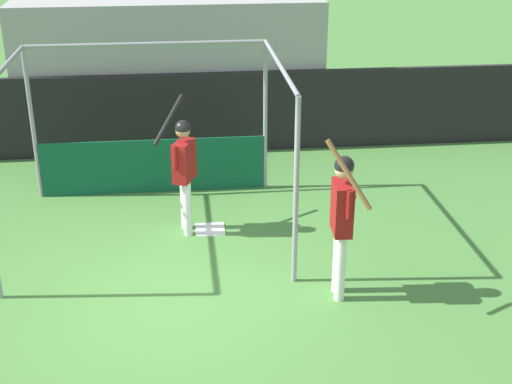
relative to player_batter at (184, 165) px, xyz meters
The scene contains 7 objects.
ground_plane 2.24m from the player_batter, 94.81° to the right, with size 60.00×60.00×0.00m, color #477F38.
outfield_wall 3.46m from the player_batter, 92.74° to the left, with size 24.00×0.12×1.57m.
bleacher_section 4.72m from the player_batter, 92.01° to the left, with size 5.95×2.40×2.85m.
batting_cage 1.06m from the player_batter, 118.47° to the left, with size 3.87×3.27×2.56m.
home_plate 1.12m from the player_batter, ahead, with size 0.44×0.44×0.02m.
player_batter is the anchor object (origin of this frame).
player_waiting 2.80m from the player_batter, 47.53° to the right, with size 0.54×0.82×2.22m.
Camera 1 is at (0.15, -7.79, 4.88)m, focal length 50.00 mm.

